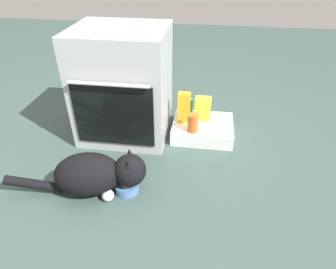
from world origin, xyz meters
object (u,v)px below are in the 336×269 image
at_px(sauce_jar, 193,123).
at_px(soda_can, 188,106).
at_px(pantry_cabinet, 202,129).
at_px(juice_carton, 184,108).
at_px(cat, 96,174).
at_px(snack_bag, 203,109).
at_px(oven, 123,85).
at_px(food_bowl, 127,186).

bearing_deg(sauce_jar, soda_can, 101.26).
height_order(pantry_cabinet, juice_carton, juice_carton).
distance_m(cat, snack_bag, 0.96).
bearing_deg(cat, sauce_jar, 37.18).
bearing_deg(snack_bag, cat, -127.48).
height_order(snack_bag, sauce_jar, snack_bag).
distance_m(pantry_cabinet, soda_can, 0.22).
bearing_deg(pantry_cabinet, sauce_jar, -119.07).
relative_size(oven, snack_bag, 4.44).
bearing_deg(pantry_cabinet, soda_can, 132.65).
xyz_separation_m(pantry_cabinet, soda_can, (-0.12, 0.14, 0.12)).
distance_m(oven, cat, 0.72).
bearing_deg(juice_carton, oven, -176.96).
relative_size(oven, soda_can, 6.66).
height_order(pantry_cabinet, soda_can, soda_can).
bearing_deg(juice_carton, soda_can, 79.99).
xyz_separation_m(pantry_cabinet, food_bowl, (-0.43, -0.67, -0.02)).
relative_size(oven, food_bowl, 5.59).
bearing_deg(soda_can, oven, -160.64).
bearing_deg(oven, food_bowl, -75.65).
xyz_separation_m(soda_can, sauce_jar, (0.05, -0.26, 0.01)).
relative_size(snack_bag, sauce_jar, 1.29).
xyz_separation_m(juice_carton, soda_can, (0.02, 0.14, -0.06)).
height_order(juice_carton, sauce_jar, juice_carton).
bearing_deg(cat, soda_can, 50.17).
height_order(snack_bag, soda_can, snack_bag).
bearing_deg(food_bowl, cat, -169.22).
relative_size(snack_bag, soda_can, 1.50).
bearing_deg(soda_can, snack_bag, -36.22).
height_order(food_bowl, snack_bag, snack_bag).
bearing_deg(snack_bag, juice_carton, -157.52).
relative_size(food_bowl, snack_bag, 0.79).
xyz_separation_m(oven, juice_carton, (0.44, 0.02, -0.17)).
relative_size(pantry_cabinet, snack_bag, 2.53).
bearing_deg(juice_carton, pantry_cabinet, 2.08).
xyz_separation_m(food_bowl, soda_can, (0.30, 0.81, 0.14)).
relative_size(soda_can, sauce_jar, 0.86).
relative_size(pantry_cabinet, juice_carton, 1.90).
xyz_separation_m(food_bowl, sauce_jar, (0.35, 0.55, 0.15)).
bearing_deg(soda_can, cat, -119.05).
xyz_separation_m(snack_bag, sauce_jar, (-0.06, -0.18, -0.02)).
distance_m(food_bowl, sauce_jar, 0.67).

